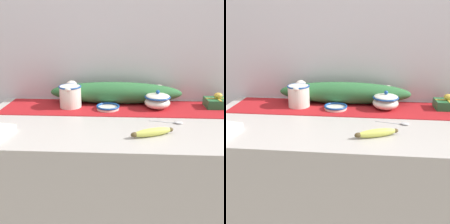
% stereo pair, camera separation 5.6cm
% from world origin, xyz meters
% --- Properties ---
extents(countertop, '(1.24, 0.65, 0.87)m').
position_xyz_m(countertop, '(0.00, 0.00, 0.44)').
color(countertop, '#B7B2AD').
rests_on(countertop, ground_plane).
extents(back_wall, '(2.04, 0.04, 2.40)m').
position_xyz_m(back_wall, '(0.00, 0.35, 1.20)').
color(back_wall, silver).
rests_on(back_wall, ground_plane).
extents(table_runner, '(1.14, 0.27, 0.00)m').
position_xyz_m(table_runner, '(0.00, 0.18, 0.88)').
color(table_runner, '#A8191E').
rests_on(table_runner, countertop).
extents(cream_pitcher, '(0.12, 0.14, 0.11)m').
position_xyz_m(cream_pitcher, '(-0.23, 0.18, 0.94)').
color(cream_pitcher, white).
rests_on(cream_pitcher, countertop).
extents(sugar_bowl, '(0.13, 0.13, 0.10)m').
position_xyz_m(sugar_bowl, '(0.21, 0.18, 0.92)').
color(sugar_bowl, white).
rests_on(sugar_bowl, countertop).
extents(small_dish, '(0.12, 0.12, 0.02)m').
position_xyz_m(small_dish, '(-0.03, 0.15, 0.89)').
color(small_dish, white).
rests_on(small_dish, countertop).
extents(banana, '(0.18, 0.09, 0.03)m').
position_xyz_m(banana, '(0.16, -0.17, 0.89)').
color(banana, '#CCD156').
rests_on(banana, countertop).
extents(spoon, '(0.15, 0.05, 0.01)m').
position_xyz_m(spoon, '(0.28, -0.03, 0.88)').
color(spoon, silver).
rests_on(spoon, countertop).
extents(gift_box, '(0.12, 0.11, 0.08)m').
position_xyz_m(gift_box, '(0.52, 0.21, 0.90)').
color(gift_box, '#236638').
rests_on(gift_box, countertop).
extents(poinsettia_garland, '(0.70, 0.13, 0.12)m').
position_xyz_m(poinsettia_garland, '(-0.00, 0.26, 0.94)').
color(poinsettia_garland, '#2D6B38').
rests_on(poinsettia_garland, countertop).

